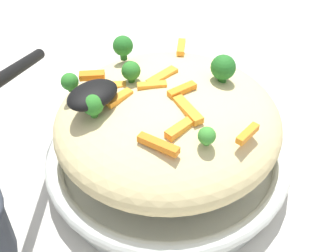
{
  "coord_description": "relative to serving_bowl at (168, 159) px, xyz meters",
  "views": [
    {
      "loc": [
        -0.27,
        -0.26,
        0.41
      ],
      "look_at": [
        0.0,
        0.0,
        0.08
      ],
      "focal_mm": 47.57,
      "sensor_mm": 36.0,
      "label": 1
    }
  ],
  "objects": [
    {
      "name": "pasta_mound",
      "position": [
        0.0,
        0.0,
        0.06
      ],
      "size": [
        0.25,
        0.25,
        0.09
      ],
      "primitive_type": "ellipsoid",
      "color": "#DBC689",
      "rests_on": "serving_bowl"
    },
    {
      "name": "carrot_piece_5",
      "position": [
        -0.01,
        0.02,
        0.11
      ],
      "size": [
        0.03,
        0.03,
        0.01
      ],
      "primitive_type": "cube",
      "rotation": [
        0.0,
        0.0,
        2.46
      ],
      "color": "orange",
      "rests_on": "pasta_mound"
    },
    {
      "name": "carrot_piece_10",
      "position": [
        -0.04,
        0.08,
        0.1
      ],
      "size": [
        0.03,
        0.03,
        0.01
      ],
      "primitive_type": "cube",
      "rotation": [
        0.0,
        0.0,
        2.43
      ],
      "color": "orange",
      "rests_on": "pasta_mound"
    },
    {
      "name": "serving_spoon",
      "position": [
        -0.08,
        0.06,
        0.12
      ],
      "size": [
        0.14,
        0.13,
        0.07
      ],
      "color": "black",
      "rests_on": "pasta_mound"
    },
    {
      "name": "carrot_piece_4",
      "position": [
        -0.04,
        0.03,
        0.1
      ],
      "size": [
        0.03,
        0.01,
        0.01
      ],
      "primitive_type": "cube",
      "rotation": [
        0.0,
        0.0,
        3.14
      ],
      "color": "orange",
      "rests_on": "pasta_mound"
    },
    {
      "name": "carrot_piece_6",
      "position": [
        -0.03,
        -0.05,
        0.1
      ],
      "size": [
        0.04,
        0.01,
        0.01
      ],
      "primitive_type": "cube",
      "rotation": [
        0.0,
        0.0,
        6.26
      ],
      "color": "orange",
      "rests_on": "pasta_mound"
    },
    {
      "name": "broccoli_floret_4",
      "position": [
        -0.03,
        -0.08,
        0.11
      ],
      "size": [
        0.02,
        0.02,
        0.02
      ],
      "color": "#377928",
      "rests_on": "pasta_mound"
    },
    {
      "name": "carrot_piece_0",
      "position": [
        0.01,
        0.02,
        0.11
      ],
      "size": [
        0.04,
        0.01,
        0.01
      ],
      "primitive_type": "cube",
      "rotation": [
        0.0,
        0.0,
        6.28
      ],
      "color": "orange",
      "rests_on": "pasta_mound"
    },
    {
      "name": "serving_bowl",
      "position": [
        0.0,
        0.0,
        0.0
      ],
      "size": [
        0.29,
        0.29,
        0.04
      ],
      "color": "silver",
      "rests_on": "ground_plane"
    },
    {
      "name": "carrot_piece_8",
      "position": [
        -0.06,
        -0.05,
        0.1
      ],
      "size": [
        0.02,
        0.04,
        0.01
      ],
      "primitive_type": "cube",
      "rotation": [
        0.0,
        0.0,
        4.94
      ],
      "color": "orange",
      "rests_on": "pasta_mound"
    },
    {
      "name": "broccoli_floret_1",
      "position": [
        -0.08,
        0.03,
        0.11
      ],
      "size": [
        0.02,
        0.02,
        0.02
      ],
      "color": "#296820",
      "rests_on": "pasta_mound"
    },
    {
      "name": "broccoli_floret_5",
      "position": [
        -0.07,
        0.08,
        0.11
      ],
      "size": [
        0.02,
        0.02,
        0.02
      ],
      "color": "#296820",
      "rests_on": "pasta_mound"
    },
    {
      "name": "carrot_piece_3",
      "position": [
        -0.01,
        -0.04,
        0.1
      ],
      "size": [
        0.02,
        0.04,
        0.01
      ],
      "primitive_type": "cube",
      "rotation": [
        0.0,
        0.0,
        1.28
      ],
      "color": "orange",
      "rests_on": "pasta_mound"
    },
    {
      "name": "broccoli_floret_3",
      "position": [
        0.06,
        -0.03,
        0.12
      ],
      "size": [
        0.03,
        0.03,
        0.03
      ],
      "color": "#205B1C",
      "rests_on": "pasta_mound"
    },
    {
      "name": "ground_plane",
      "position": [
        0.0,
        0.0,
        -0.02
      ],
      "size": [
        2.4,
        2.4,
        0.0
      ],
      "primitive_type": "plane",
      "color": "beige"
    },
    {
      "name": "broccoli_floret_0",
      "position": [
        0.01,
        0.08,
        0.11
      ],
      "size": [
        0.02,
        0.02,
        0.03
      ],
      "color": "#205B1C",
      "rests_on": "pasta_mound"
    },
    {
      "name": "carrot_piece_2",
      "position": [
        0.01,
        -0.1,
        0.1
      ],
      "size": [
        0.03,
        0.01,
        0.01
      ],
      "primitive_type": "cube",
      "rotation": [
        0.0,
        0.0,
        3.21
      ],
      "color": "orange",
      "rests_on": "pasta_mound"
    },
    {
      "name": "carrot_piece_1",
      "position": [
        -0.04,
        0.06,
        0.1
      ],
      "size": [
        0.04,
        0.04,
        0.01
      ],
      "primitive_type": "cube",
      "rotation": [
        0.0,
        0.0,
        2.41
      ],
      "color": "orange",
      "rests_on": "pasta_mound"
    },
    {
      "name": "carrot_piece_9",
      "position": [
        0.08,
        0.05,
        0.1
      ],
      "size": [
        0.03,
        0.03,
        0.01
      ],
      "primitive_type": "cube",
      "rotation": [
        0.0,
        0.0,
        3.81
      ],
      "color": "orange",
      "rests_on": "pasta_mound"
    },
    {
      "name": "carrot_piece_7",
      "position": [
        0.01,
        -0.01,
        0.11
      ],
      "size": [
        0.03,
        0.01,
        0.01
      ],
      "primitive_type": "cube",
      "rotation": [
        0.0,
        0.0,
        6.09
      ],
      "color": "orange",
      "rests_on": "pasta_mound"
    },
    {
      "name": "broccoli_floret_2",
      "position": [
        -0.02,
        0.04,
        0.12
      ],
      "size": [
        0.02,
        0.02,
        0.03
      ],
      "color": "#296820",
      "rests_on": "pasta_mound"
    }
  ]
}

